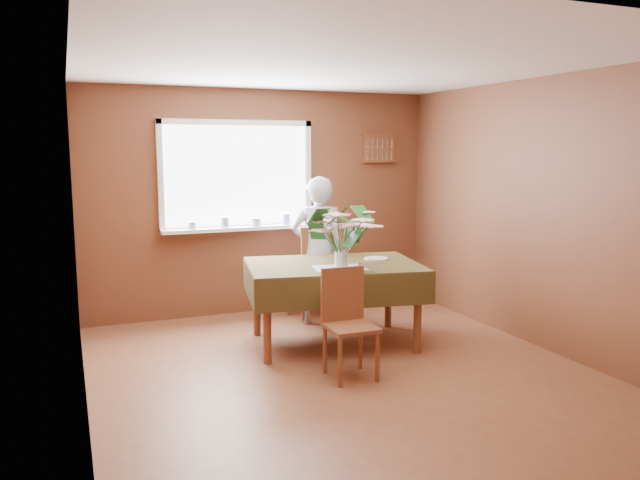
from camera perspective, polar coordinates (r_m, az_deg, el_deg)
name	(u,v)px	position (r m, az deg, el deg)	size (l,w,h in m)	color
floor	(345,374)	(5.28, 2.31, -12.17)	(4.50, 4.50, 0.00)	brown
ceiling	(347,63)	(4.99, 2.49, 15.83)	(4.50, 4.50, 0.00)	white
wall_back	(263,202)	(7.08, -5.23, 3.46)	(4.00, 4.00, 0.00)	brown
wall_front	(546,279)	(3.11, 19.99, -3.33)	(4.00, 4.00, 0.00)	brown
wall_left	(78,238)	(4.53, -21.25, 0.17)	(4.50, 4.50, 0.00)	brown
wall_right	(544,215)	(6.09, 19.79, 2.20)	(4.50, 4.50, 0.00)	brown
window_assembly	(239,193)	(6.94, -7.44, 4.25)	(1.72, 0.20, 1.22)	white
spoon_rack	(379,149)	(7.57, 5.45, 8.33)	(0.44, 0.05, 0.33)	brown
dining_table	(334,273)	(5.89, 1.25, -3.07)	(1.78, 1.37, 0.79)	brown
chair_far	(315,269)	(6.76, -0.42, -2.66)	(0.48, 0.48, 1.03)	brown
chair_near	(347,317)	(5.14, 2.49, -7.05)	(0.39, 0.39, 0.89)	brown
seated_woman	(318,251)	(6.58, -0.19, -0.97)	(0.57, 0.38, 1.57)	white
flower_bouquet	(341,230)	(5.59, 1.97, 0.89)	(0.62, 0.62, 0.53)	white
side_plate	(376,259)	(6.11, 5.13, -1.70)	(0.23, 0.23, 0.01)	white
table_knife	(359,265)	(5.73, 3.62, -2.34)	(0.02, 0.23, 0.00)	silver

